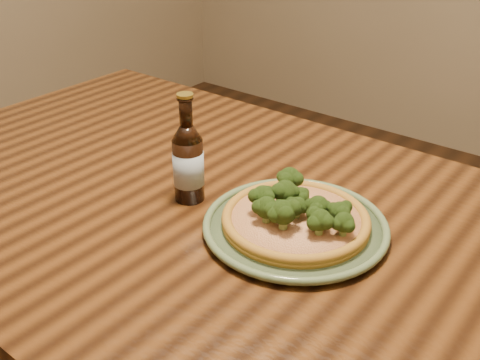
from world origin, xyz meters
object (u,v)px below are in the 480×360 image
Objects in this scene: plate at (295,226)px; pizza at (296,216)px; table at (234,252)px; beer_bottle at (188,162)px.

pizza is (-0.00, -0.00, 0.02)m from plate.
beer_bottle reaches higher than table.
beer_bottle is (-0.22, -0.03, 0.07)m from plate.
plate is (0.13, 0.01, 0.10)m from table.
plate is at bearing 6.78° from table.
pizza reaches higher than table.
pizza is 0.22m from beer_bottle.
plate is 0.23m from beer_bottle.
pizza is 1.22× the size of beer_bottle.
plate is at bearing 29.68° from beer_bottle.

